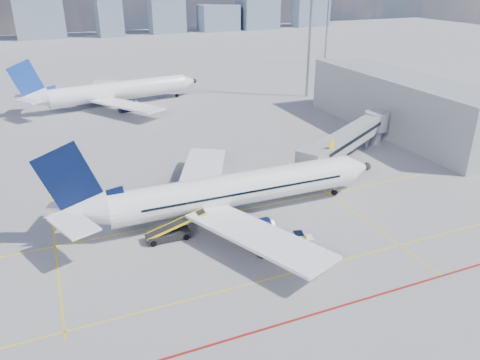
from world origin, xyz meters
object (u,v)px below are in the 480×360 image
Objects in this scene: baggage_tug at (301,239)px; belt_loader at (170,233)px; second_aircraft at (112,92)px; cargo_dolly at (271,243)px; main_aircraft at (224,192)px; ramp_worker at (306,242)px.

belt_loader is (-12.53, 6.72, -0.05)m from baggage_tug.
second_aircraft is 65.76m from cargo_dolly.
main_aircraft is 10.89m from baggage_tug.
main_aircraft is 5.98× the size of belt_loader.
ramp_worker is (0.18, -0.72, 0.11)m from baggage_tug.
belt_loader reaches higher than cargo_dolly.
cargo_dolly is 11.21m from belt_loader.
cargo_dolly reaches higher than baggage_tug.
belt_loader is (-7.42, -2.58, -2.51)m from main_aircraft.
baggage_tug is 0.37× the size of belt_loader.
ramp_worker reaches higher than baggage_tug.
cargo_dolly is 3.77m from ramp_worker.
second_aircraft reaches higher than belt_loader.
cargo_dolly is (1.61, -9.20, -2.16)m from main_aircraft.
second_aircraft reaches higher than cargo_dolly.
main_aircraft is at bearing 98.19° from cargo_dolly.
cargo_dolly is (-3.49, 0.10, 0.30)m from baggage_tug.
cargo_dolly is at bearing -93.68° from second_aircraft.
belt_loader is (-3.11, -58.84, -2.51)m from second_aircraft.
main_aircraft is 15.99× the size of baggage_tug.
baggage_tug is (5.11, -9.30, -2.46)m from main_aircraft.
second_aircraft is at bearing 87.71° from belt_loader.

